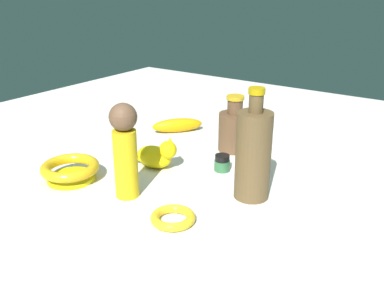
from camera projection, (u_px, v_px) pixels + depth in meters
name	position (u px, v px, depth m)	size (l,w,h in m)	color
ground	(192.00, 172.00, 1.07)	(2.00, 2.00, 0.00)	silver
cat_figurine	(157.00, 155.00, 1.08)	(0.13, 0.07, 0.09)	yellow
bottle_short	(234.00, 129.00, 1.19)	(0.09, 0.09, 0.16)	brown
bangle	(173.00, 218.00, 0.84)	(0.09, 0.09, 0.02)	gold
bottle_tall	(253.00, 154.00, 0.91)	(0.08, 0.08, 0.25)	brown
banana	(177.00, 125.00, 1.34)	(0.16, 0.04, 0.04)	#D09409
bowl	(70.00, 170.00, 1.02)	(0.14, 0.14, 0.05)	yellow
nail_polish_jar	(222.00, 163.00, 1.07)	(0.04, 0.04, 0.04)	#2D653C
person_figure_adult	(125.00, 148.00, 0.91)	(0.07, 0.07, 0.22)	gold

